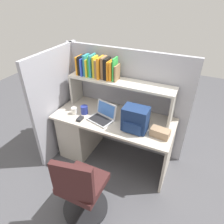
{
  "coord_description": "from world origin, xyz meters",
  "views": [
    {
      "loc": [
        0.92,
        -2.02,
        2.25
      ],
      "look_at": [
        0.0,
        -0.05,
        0.85
      ],
      "focal_mm": 32.31,
      "sensor_mm": 36.0,
      "label": 1
    }
  ],
  "objects_px": {
    "laptop": "(103,116)",
    "backpack": "(135,119)",
    "tissue_box": "(160,133)",
    "computer_mouse": "(80,119)",
    "paper_cup": "(74,111)",
    "office_chair": "(81,191)",
    "snack_canister": "(84,110)"
  },
  "relations": [
    {
      "from": "backpack",
      "to": "tissue_box",
      "type": "bearing_deg",
      "value": 0.26
    },
    {
      "from": "snack_canister",
      "to": "office_chair",
      "type": "height_order",
      "value": "office_chair"
    },
    {
      "from": "backpack",
      "to": "tissue_box",
      "type": "distance_m",
      "value": 0.32
    },
    {
      "from": "tissue_box",
      "to": "snack_canister",
      "type": "height_order",
      "value": "snack_canister"
    },
    {
      "from": "paper_cup",
      "to": "office_chair",
      "type": "height_order",
      "value": "office_chair"
    },
    {
      "from": "paper_cup",
      "to": "snack_canister",
      "type": "bearing_deg",
      "value": 29.3
    },
    {
      "from": "backpack",
      "to": "office_chair",
      "type": "relative_size",
      "value": 0.33
    },
    {
      "from": "office_chair",
      "to": "snack_canister",
      "type": "bearing_deg",
      "value": -72.91
    },
    {
      "from": "paper_cup",
      "to": "snack_canister",
      "type": "xyz_separation_m",
      "value": [
        0.12,
        0.07,
        0.01
      ]
    },
    {
      "from": "paper_cup",
      "to": "office_chair",
      "type": "xyz_separation_m",
      "value": [
        0.59,
        -0.81,
        -0.38
      ]
    },
    {
      "from": "office_chair",
      "to": "computer_mouse",
      "type": "bearing_deg",
      "value": -69.51
    },
    {
      "from": "computer_mouse",
      "to": "tissue_box",
      "type": "distance_m",
      "value": 1.03
    },
    {
      "from": "laptop",
      "to": "computer_mouse",
      "type": "bearing_deg",
      "value": -151.98
    },
    {
      "from": "computer_mouse",
      "to": "paper_cup",
      "type": "bearing_deg",
      "value": 147.33
    },
    {
      "from": "laptop",
      "to": "snack_canister",
      "type": "height_order",
      "value": "laptop"
    },
    {
      "from": "laptop",
      "to": "paper_cup",
      "type": "bearing_deg",
      "value": -173.44
    },
    {
      "from": "tissue_box",
      "to": "office_chair",
      "type": "distance_m",
      "value": 1.08
    },
    {
      "from": "computer_mouse",
      "to": "snack_canister",
      "type": "height_order",
      "value": "snack_canister"
    },
    {
      "from": "laptop",
      "to": "backpack",
      "type": "bearing_deg",
      "value": -3.87
    },
    {
      "from": "office_chair",
      "to": "tissue_box",
      "type": "bearing_deg",
      "value": -136.58
    },
    {
      "from": "paper_cup",
      "to": "snack_canister",
      "type": "relative_size",
      "value": 0.83
    },
    {
      "from": "backpack",
      "to": "snack_canister",
      "type": "distance_m",
      "value": 0.75
    },
    {
      "from": "paper_cup",
      "to": "tissue_box",
      "type": "distance_m",
      "value": 1.17
    },
    {
      "from": "backpack",
      "to": "computer_mouse",
      "type": "height_order",
      "value": "backpack"
    },
    {
      "from": "laptop",
      "to": "paper_cup",
      "type": "relative_size",
      "value": 3.87
    },
    {
      "from": "tissue_box",
      "to": "snack_canister",
      "type": "relative_size",
      "value": 1.94
    },
    {
      "from": "laptop",
      "to": "office_chair",
      "type": "xyz_separation_m",
      "value": [
        0.17,
        -0.85,
        -0.39
      ]
    },
    {
      "from": "laptop",
      "to": "snack_canister",
      "type": "xyz_separation_m",
      "value": [
        -0.29,
        0.02,
        0.01
      ]
    },
    {
      "from": "snack_canister",
      "to": "tissue_box",
      "type": "bearing_deg",
      "value": -2.66
    },
    {
      "from": "laptop",
      "to": "tissue_box",
      "type": "height_order",
      "value": "laptop"
    },
    {
      "from": "paper_cup",
      "to": "office_chair",
      "type": "relative_size",
      "value": 0.1
    },
    {
      "from": "laptop",
      "to": "backpack",
      "type": "distance_m",
      "value": 0.46
    }
  ]
}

